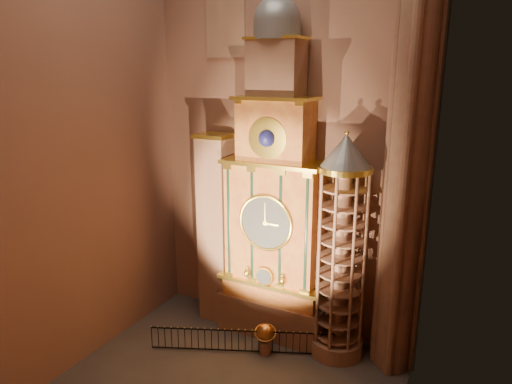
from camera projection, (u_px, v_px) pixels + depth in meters
The scene contains 10 objects.
wall_back at pixel (285, 119), 22.07m from camera, with size 22.00×22.00×0.00m, color #90624D.
wall_left at pixel (84, 124), 20.05m from camera, with size 22.00×22.00×0.00m, color #90624D.
wall_right at pixel (415, 148), 13.81m from camera, with size 22.00×22.00×0.00m, color #90624D.
astronomical_clock at pixel (275, 210), 22.29m from camera, with size 5.60×2.41×16.70m.
portrait_tower at pixel (217, 229), 24.22m from camera, with size 1.80×1.60×10.20m.
stair_turret at pixel (341, 251), 20.87m from camera, with size 2.50×2.50×10.80m.
gothic_pier at pixel (412, 128), 18.50m from camera, with size 2.04×2.04×22.00m.
stained_glass_window at pixel (225, 1), 22.01m from camera, with size 2.20×0.14×5.20m.
celestial_globe at pixel (265, 336), 21.93m from camera, with size 1.37×1.34×1.53m.
iron_railing at pixel (242, 341), 22.01m from camera, with size 8.16×3.58×1.15m.
Camera 1 is at (9.02, -14.38, 13.25)m, focal length 32.00 mm.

